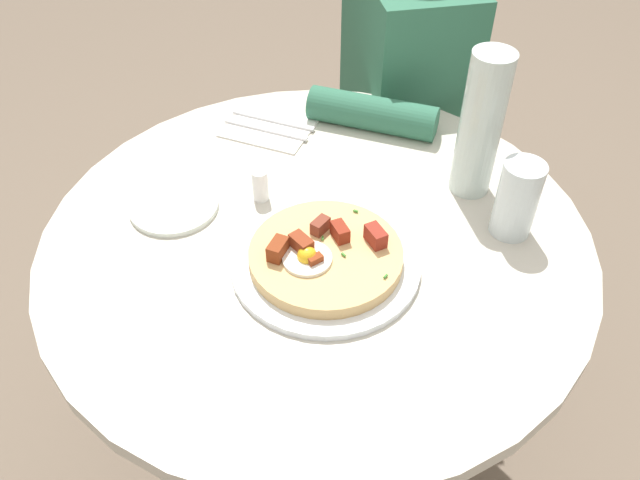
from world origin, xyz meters
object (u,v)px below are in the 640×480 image
Objects in this scene: person_seated at (397,138)px; water_glass at (517,199)px; pizza_plate at (324,263)px; fork at (273,120)px; knife at (266,129)px; dining_table at (317,299)px; bread_plate at (174,206)px; salt_shaker at (260,185)px; water_bottle at (481,126)px; breakfast_pizza at (323,255)px.

person_seated is 0.65m from water_glass.
fork is (0.42, 0.02, 0.00)m from pizza_plate.
knife is at bearing 6.09° from pizza_plate.
bread_plate is at bearing 64.91° from dining_table.
water_glass is (-0.59, -0.01, 0.28)m from person_seated.
dining_table is at bearing -143.17° from salt_shaker.
salt_shaker reaches higher than knife.
bread_plate is 0.54m from water_bottle.
breakfast_pizza is at bearing 128.75° from knife.
bread_plate is at bearing 73.42° from water_glass.
water_bottle is at bearing 12.18° from water_glass.
bread_plate is 0.28m from knife.
dining_table is 0.19m from pizza_plate.
fork is at bearing -90.00° from knife.
person_seated reaches higher than water_bottle.
fork is at bearing 2.85° from breakfast_pizza.
breakfast_pizza is (-0.08, 0.00, 0.19)m from dining_table.
pizza_plate is at bearing -99.56° from breakfast_pizza.
salt_shaker reaches higher than fork.
bread_plate is (0.11, 0.23, 0.17)m from dining_table.
water_glass is at bearing -167.82° from water_bottle.
pizza_plate is 0.02m from breakfast_pizza.
water_bottle is (-0.04, -0.53, 0.13)m from bread_plate.
bread_plate is at bearing 81.15° from fork.
fork is 0.24m from salt_shaker.
water_bottle reaches higher than bread_plate.
breakfast_pizza reaches higher than dining_table.
water_glass reaches higher than dining_table.
fork is (0.23, -0.21, 0.00)m from bread_plate.
pizza_plate is 0.33m from water_glass.
water_bottle is (-0.46, 0.01, 0.34)m from person_seated.
breakfast_pizza is at bearing -129.46° from bread_plate.
dining_table is at bearing -2.28° from pizza_plate.
pizza_plate is 5.06× the size of salt_shaker.
breakfast_pizza is 1.57× the size of bread_plate.
knife is at bearing 44.81° from water_glass.
water_glass is at bearing -178.88° from person_seated.
salt_shaker is (0.19, 0.08, 0.02)m from pizza_plate.
water_bottle is 4.45× the size of salt_shaker.
fork is 1.32× the size of water_glass.
salt_shaker is at bearing 36.83° from dining_table.
dining_table is 0.38m from fork.
water_bottle is at bearing 178.16° from person_seated.
person_seated is at bearing -1.84° from water_bottle.
salt_shaker is (0.04, 0.37, -0.10)m from water_bottle.
pizza_plate is at bearing 152.94° from person_seated.
dining_table is at bearing 80.15° from water_glass.
person_seated is 4.67× the size of breakfast_pizza.
water_bottle reaches higher than knife.
knife is at bearing -9.69° from salt_shaker.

